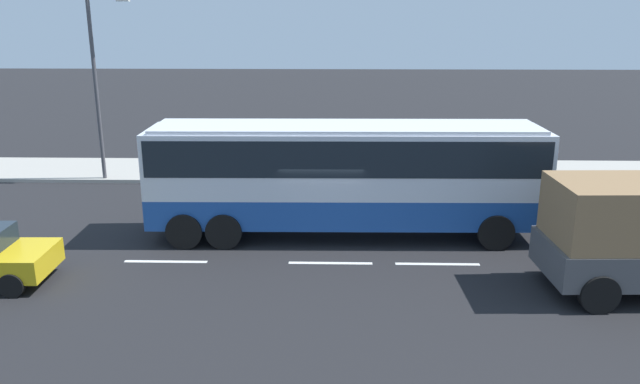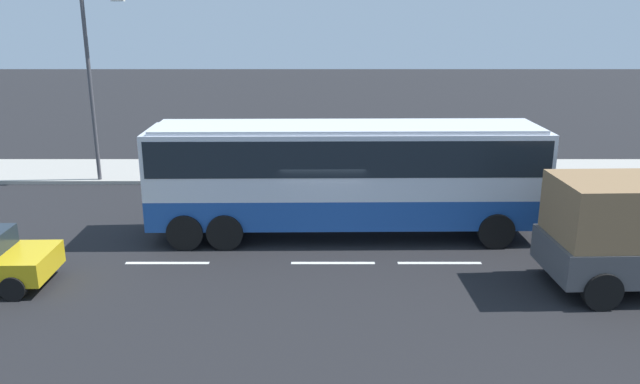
# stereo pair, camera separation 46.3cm
# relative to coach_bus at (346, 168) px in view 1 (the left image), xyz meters

# --- Properties ---
(ground_plane) EXTENTS (120.00, 120.00, 0.00)m
(ground_plane) POSITION_rel_coach_bus_xyz_m (-0.74, -0.13, -2.23)
(ground_plane) COLOR black
(sidewalk_curb) EXTENTS (80.00, 4.00, 0.15)m
(sidewalk_curb) POSITION_rel_coach_bus_xyz_m (-0.74, 8.10, -2.15)
(sidewalk_curb) COLOR #A8A399
(sidewalk_curb) RESTS_ON ground_plane
(lane_centreline) EXTENTS (22.74, 0.16, 0.01)m
(lane_centreline) POSITION_rel_coach_bus_xyz_m (-6.48, -2.30, -2.23)
(lane_centreline) COLOR white
(lane_centreline) RESTS_ON ground_plane
(coach_bus) EXTENTS (12.24, 2.76, 3.60)m
(coach_bus) POSITION_rel_coach_bus_xyz_m (0.00, 0.00, 0.00)
(coach_bus) COLOR #1E4C9E
(coach_bus) RESTS_ON ground_plane
(pedestrian_near_curb) EXTENTS (0.32, 0.32, 1.60)m
(pedestrian_near_curb) POSITION_rel_coach_bus_xyz_m (5.19, 6.75, -1.16)
(pedestrian_near_curb) COLOR #38334C
(pedestrian_near_curb) RESTS_ON sidewalk_curb
(street_lamp) EXTENTS (1.74, 0.24, 7.49)m
(street_lamp) POSITION_rel_coach_bus_xyz_m (-9.92, 6.41, 2.19)
(street_lamp) COLOR #47474C
(street_lamp) RESTS_ON sidewalk_curb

